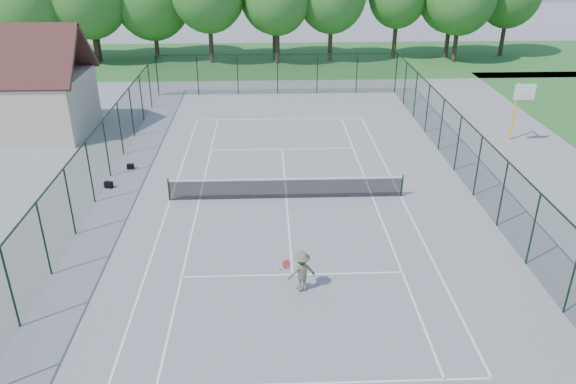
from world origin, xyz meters
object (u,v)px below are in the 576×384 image
Objects in this scene: tennis_player at (302,272)px; sports_bag_a at (109,185)px; tennis_net at (286,187)px; basketball_goal at (520,101)px.

sports_bag_a is at bearing 135.27° from tennis_player.
tennis_player is (9.00, -8.92, 0.63)m from sports_bag_a.
tennis_player is at bearing -87.90° from tennis_net.
tennis_player reaches higher than tennis_net.
sports_bag_a is 12.68m from tennis_player.
tennis_net is 15.51m from basketball_goal.
sports_bag_a is (-8.73, 1.54, -0.42)m from tennis_net.
tennis_net is 7.38m from tennis_player.
tennis_net is 3.04× the size of basketball_goal.
tennis_player is at bearing -31.05° from sports_bag_a.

